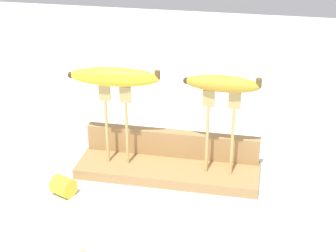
{
  "coord_description": "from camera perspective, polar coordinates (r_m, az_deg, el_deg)",
  "views": [
    {
      "loc": [
        0.2,
        -1.01,
        0.63
      ],
      "look_at": [
        0.0,
        0.0,
        0.12
      ],
      "focal_mm": 56.27,
      "sensor_mm": 36.0,
      "label": 1
    }
  ],
  "objects": [
    {
      "name": "board_backstop",
      "position": [
        1.22,
        0.46,
        -1.87
      ],
      "size": [
        0.4,
        0.02,
        0.06
      ],
      "primitive_type": "cube",
      "color": "#A87F4C",
      "rests_on": "wooden_board"
    },
    {
      "name": "ground_plane",
      "position": [
        1.21,
        -0.0,
        -5.27
      ],
      "size": [
        3.0,
        3.0,
        0.0
      ],
      "primitive_type": "plane",
      "color": "silver"
    },
    {
      "name": "banana_raised_right",
      "position": [
        1.08,
        5.91,
        4.58
      ],
      "size": [
        0.16,
        0.04,
        0.04
      ],
      "color": "gold",
      "rests_on": "fork_stand_right"
    },
    {
      "name": "banana_chunk_near",
      "position": [
        1.15,
        -11.31,
        -6.4
      ],
      "size": [
        0.06,
        0.06,
        0.04
      ],
      "color": "yellow",
      "rests_on": "ground"
    },
    {
      "name": "wooden_board",
      "position": [
        1.2,
        -0.0,
        -4.78
      ],
      "size": [
        0.41,
        0.13,
        0.02
      ],
      "primitive_type": "cube",
      "color": "#A87F4C",
      "rests_on": "ground"
    },
    {
      "name": "fork_stand_left",
      "position": [
        1.16,
        -5.63,
        0.87
      ],
      "size": [
        0.07,
        0.01,
        0.19
      ],
      "color": "tan",
      "rests_on": "wooden_board"
    },
    {
      "name": "fork_stand_right",
      "position": [
        1.12,
        5.69,
        0.02
      ],
      "size": [
        0.08,
        0.01,
        0.19
      ],
      "color": "tan",
      "rests_on": "wooden_board"
    },
    {
      "name": "banana_raised_left",
      "position": [
        1.12,
        -5.85,
        5.32
      ],
      "size": [
        0.2,
        0.05,
        0.04
      ],
      "color": "yellow",
      "rests_on": "fork_stand_left"
    }
  ]
}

